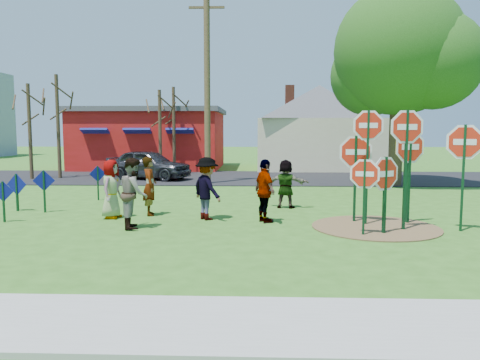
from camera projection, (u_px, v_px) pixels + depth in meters
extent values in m
plane|color=#31601B|center=(204.00, 219.00, 13.03)|extent=(120.00, 120.00, 0.00)
cube|color=#9E9E99|center=(138.00, 324.00, 5.87)|extent=(22.00, 1.80, 0.08)
cube|color=black|center=(229.00, 178.00, 24.45)|extent=(120.00, 7.50, 0.04)
cylinder|color=brown|center=(375.00, 227.00, 11.86)|extent=(3.20, 3.20, 0.03)
cube|color=maroon|center=(152.00, 141.00, 30.93)|extent=(9.00, 7.00, 3.60)
cube|color=#4C4C51|center=(151.00, 111.00, 30.73)|extent=(9.40, 7.40, 0.30)
cube|color=navy|center=(96.00, 132.00, 27.38)|extent=(1.60, 0.78, 0.45)
cube|color=navy|center=(138.00, 132.00, 27.29)|extent=(1.60, 0.78, 0.45)
cube|color=navy|center=(180.00, 132.00, 27.20)|extent=(1.60, 0.78, 0.45)
cube|color=beige|center=(319.00, 144.00, 30.54)|extent=(8.00, 7.00, 3.20)
pyramid|color=#4C4C51|center=(320.00, 85.00, 30.15)|extent=(9.40, 9.40, 2.20)
cube|color=brown|center=(290.00, 96.00, 29.31)|extent=(0.55, 0.55, 1.40)
cube|color=brown|center=(348.00, 99.00, 31.15)|extent=(0.55, 0.55, 1.40)
cube|color=#0F381D|center=(364.00, 198.00, 10.88)|extent=(0.07, 0.08, 1.80)
cylinder|color=white|center=(365.00, 174.00, 10.83)|extent=(0.90, 0.32, 0.94)
cylinder|color=red|center=(365.00, 174.00, 10.83)|extent=(0.78, 0.28, 0.81)
cube|color=white|center=(365.00, 174.00, 10.83)|extent=(0.39, 0.14, 0.12)
cube|color=#0F381D|center=(367.00, 168.00, 12.09)|extent=(0.06, 0.08, 2.97)
cylinder|color=white|center=(368.00, 125.00, 11.97)|extent=(1.06, 0.15, 1.06)
cylinder|color=red|center=(368.00, 125.00, 11.97)|extent=(0.91, 0.14, 0.92)
cube|color=white|center=(368.00, 125.00, 11.97)|extent=(0.46, 0.07, 0.13)
cylinder|color=gold|center=(368.00, 125.00, 11.97)|extent=(1.06, 0.15, 1.06)
cube|color=#0F381D|center=(405.00, 171.00, 11.41)|extent=(0.07, 0.08, 2.95)
cylinder|color=white|center=(407.00, 127.00, 11.30)|extent=(1.12, 0.13, 1.12)
cylinder|color=red|center=(407.00, 127.00, 11.30)|extent=(0.96, 0.12, 0.97)
cube|color=white|center=(407.00, 127.00, 11.30)|extent=(0.49, 0.06, 0.14)
cube|color=#0F381D|center=(409.00, 177.00, 12.28)|extent=(0.09, 0.10, 2.47)
cylinder|color=white|center=(410.00, 147.00, 12.19)|extent=(1.13, 0.41, 1.19)
cylinder|color=red|center=(410.00, 147.00, 12.19)|extent=(0.98, 0.36, 1.03)
cube|color=white|center=(410.00, 147.00, 12.19)|extent=(0.50, 0.18, 0.15)
cylinder|color=gold|center=(410.00, 147.00, 12.19)|extent=(1.13, 0.41, 1.19)
cube|color=#0F381D|center=(385.00, 196.00, 11.04)|extent=(0.09, 0.09, 1.85)
cylinder|color=white|center=(385.00, 174.00, 10.99)|extent=(0.96, 0.58, 1.10)
cylinder|color=red|center=(385.00, 174.00, 10.99)|extent=(0.83, 0.51, 0.95)
cube|color=white|center=(385.00, 174.00, 10.99)|extent=(0.42, 0.26, 0.14)
cube|color=#0F381D|center=(463.00, 178.00, 11.36)|extent=(0.09, 0.09, 2.60)
cylinder|color=white|center=(465.00, 142.00, 11.27)|extent=(1.08, 0.45, 1.16)
cylinder|color=red|center=(465.00, 142.00, 11.27)|extent=(0.93, 0.39, 1.00)
cube|color=white|center=(465.00, 142.00, 11.27)|extent=(0.47, 0.20, 0.14)
cylinder|color=gold|center=(465.00, 142.00, 11.27)|extent=(1.08, 0.44, 1.16)
cube|color=#0F381D|center=(355.00, 179.00, 12.50)|extent=(0.07, 0.08, 2.32)
cylinder|color=white|center=(356.00, 152.00, 12.42)|extent=(1.19, 0.13, 1.19)
cylinder|color=red|center=(356.00, 152.00, 12.42)|extent=(1.02, 0.11, 1.03)
cube|color=white|center=(356.00, 152.00, 12.42)|extent=(0.52, 0.05, 0.15)
cube|color=#0F381D|center=(4.00, 202.00, 12.53)|extent=(0.05, 0.06, 1.10)
cube|color=navy|center=(3.00, 191.00, 12.50)|extent=(0.56, 0.07, 0.57)
cube|color=#0F381D|center=(44.00, 192.00, 14.05)|extent=(0.06, 0.07, 1.27)
cube|color=navy|center=(44.00, 181.00, 14.01)|extent=(0.64, 0.13, 0.64)
cube|color=#0F381D|center=(17.00, 193.00, 14.29)|extent=(0.06, 0.07, 1.14)
cube|color=navy|center=(17.00, 184.00, 14.27)|extent=(0.67, 0.15, 0.68)
cube|color=#0F381D|center=(98.00, 183.00, 16.55)|extent=(0.07, 0.07, 1.21)
cube|color=navy|center=(98.00, 174.00, 16.52)|extent=(0.50, 0.32, 0.58)
imported|color=#4B5297|center=(111.00, 189.00, 13.10)|extent=(0.65, 0.88, 1.65)
imported|color=#28716D|center=(150.00, 186.00, 13.55)|extent=(0.55, 0.71, 1.71)
imported|color=brown|center=(134.00, 193.00, 11.77)|extent=(0.85, 0.99, 1.78)
imported|color=#36353B|center=(207.00, 189.00, 12.89)|extent=(1.20, 1.27, 1.73)
imported|color=#512B57|center=(265.00, 191.00, 12.48)|extent=(0.80, 1.08, 1.70)
imported|color=#194927|center=(286.00, 184.00, 14.85)|extent=(1.50, 0.76, 1.55)
imported|color=#303136|center=(148.00, 164.00, 23.44)|extent=(4.68, 3.05, 1.48)
cylinder|color=#4C3823|center=(207.00, 85.00, 21.23)|extent=(0.28, 0.28, 9.05)
cube|color=#4C3823|center=(207.00, 7.00, 20.87)|extent=(1.61, 0.11, 0.10)
cylinder|color=#382819|center=(396.00, 133.00, 20.67)|extent=(0.60, 0.60, 4.75)
sphere|color=#1C4712|center=(399.00, 50.00, 20.30)|extent=(5.61, 5.61, 5.61)
sphere|color=#1C4712|center=(434.00, 61.00, 19.66)|extent=(4.10, 4.10, 4.10)
sphere|color=#1C4712|center=(371.00, 76.00, 21.29)|extent=(3.67, 3.67, 3.67)
cylinder|color=#382819|center=(30.00, 132.00, 23.38)|extent=(0.18, 0.18, 4.79)
cylinder|color=#382819|center=(174.00, 130.00, 26.86)|extent=(0.18, 0.18, 4.95)
cylinder|color=#382819|center=(58.00, 127.00, 23.90)|extent=(0.18, 0.18, 5.30)
cylinder|color=#382819|center=(160.00, 133.00, 25.69)|extent=(0.18, 0.18, 4.68)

